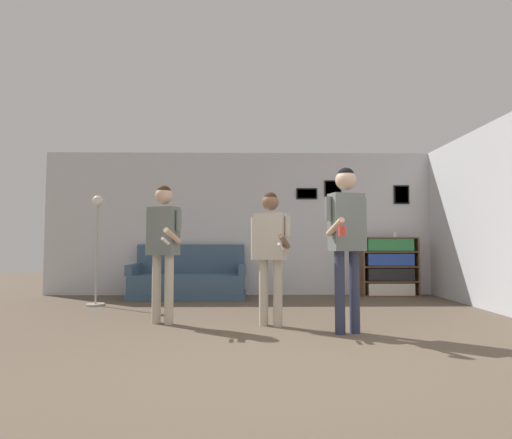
{
  "coord_description": "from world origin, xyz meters",
  "views": [
    {
      "loc": [
        -0.38,
        -3.13,
        0.98
      ],
      "look_at": [
        -0.3,
        2.21,
        1.29
      ],
      "focal_mm": 28.0,
      "sensor_mm": 36.0,
      "label": 1
    }
  ],
  "objects_px": {
    "bookshelf": "(389,267)",
    "floor_lamp": "(97,238)",
    "person_player_foreground_left": "(163,238)",
    "couch": "(189,281)",
    "person_player_foreground_center": "(270,244)",
    "drinking_cup": "(394,235)",
    "person_watcher_holding_cup": "(347,229)"
  },
  "relations": [
    {
      "from": "bookshelf",
      "to": "floor_lamp",
      "type": "xyz_separation_m",
      "value": [
        -4.99,
        -1.04,
        0.52
      ]
    },
    {
      "from": "person_player_foreground_left",
      "to": "floor_lamp",
      "type": "bearing_deg",
      "value": 133.69
    },
    {
      "from": "couch",
      "to": "person_player_foreground_center",
      "type": "distance_m",
      "value": 2.83
    },
    {
      "from": "drinking_cup",
      "to": "bookshelf",
      "type": "bearing_deg",
      "value": 179.95
    },
    {
      "from": "bookshelf",
      "to": "person_player_foreground_left",
      "type": "height_order",
      "value": "person_player_foreground_left"
    },
    {
      "from": "bookshelf",
      "to": "person_player_foreground_center",
      "type": "relative_size",
      "value": 0.68
    },
    {
      "from": "couch",
      "to": "person_player_foreground_left",
      "type": "distance_m",
      "value": 2.38
    },
    {
      "from": "drinking_cup",
      "to": "person_watcher_holding_cup",
      "type": "bearing_deg",
      "value": -118.33
    },
    {
      "from": "couch",
      "to": "floor_lamp",
      "type": "relative_size",
      "value": 1.17
    },
    {
      "from": "couch",
      "to": "bookshelf",
      "type": "xyz_separation_m",
      "value": [
        3.66,
        0.19,
        0.23
      ]
    },
    {
      "from": "couch",
      "to": "bookshelf",
      "type": "height_order",
      "value": "bookshelf"
    },
    {
      "from": "person_player_foreground_left",
      "to": "person_watcher_holding_cup",
      "type": "distance_m",
      "value": 2.2
    },
    {
      "from": "couch",
      "to": "person_watcher_holding_cup",
      "type": "height_order",
      "value": "person_watcher_holding_cup"
    },
    {
      "from": "bookshelf",
      "to": "drinking_cup",
      "type": "bearing_deg",
      "value": -0.05
    },
    {
      "from": "floor_lamp",
      "to": "person_player_foreground_left",
      "type": "xyz_separation_m",
      "value": [
        1.35,
        -1.41,
        -0.01
      ]
    },
    {
      "from": "bookshelf",
      "to": "person_watcher_holding_cup",
      "type": "height_order",
      "value": "person_watcher_holding_cup"
    },
    {
      "from": "bookshelf",
      "to": "couch",
      "type": "bearing_deg",
      "value": -177.02
    },
    {
      "from": "person_player_foreground_left",
      "to": "drinking_cup",
      "type": "bearing_deg",
      "value": 33.19
    },
    {
      "from": "person_player_foreground_center",
      "to": "person_player_foreground_left",
      "type": "bearing_deg",
      "value": 173.57
    },
    {
      "from": "floor_lamp",
      "to": "person_player_foreground_left",
      "type": "distance_m",
      "value": 1.95
    },
    {
      "from": "person_watcher_holding_cup",
      "to": "drinking_cup",
      "type": "bearing_deg",
      "value": 61.67
    },
    {
      "from": "person_player_foreground_left",
      "to": "person_player_foreground_center",
      "type": "distance_m",
      "value": 1.32
    },
    {
      "from": "person_player_foreground_left",
      "to": "person_player_foreground_center",
      "type": "relative_size",
      "value": 1.06
    },
    {
      "from": "person_player_foreground_center",
      "to": "drinking_cup",
      "type": "distance_m",
      "value": 3.57
    },
    {
      "from": "couch",
      "to": "person_player_foreground_center",
      "type": "relative_size",
      "value": 1.28
    },
    {
      "from": "person_watcher_holding_cup",
      "to": "drinking_cup",
      "type": "relative_size",
      "value": 18.79
    },
    {
      "from": "person_player_foreground_center",
      "to": "person_watcher_holding_cup",
      "type": "height_order",
      "value": "person_watcher_holding_cup"
    },
    {
      "from": "floor_lamp",
      "to": "person_watcher_holding_cup",
      "type": "relative_size",
      "value": 0.95
    },
    {
      "from": "person_player_foreground_left",
      "to": "drinking_cup",
      "type": "relative_size",
      "value": 17.51
    },
    {
      "from": "floor_lamp",
      "to": "bookshelf",
      "type": "bearing_deg",
      "value": 11.76
    },
    {
      "from": "person_player_foreground_left",
      "to": "person_player_foreground_center",
      "type": "height_order",
      "value": "person_player_foreground_left"
    },
    {
      "from": "couch",
      "to": "drinking_cup",
      "type": "distance_m",
      "value": 3.87
    }
  ]
}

